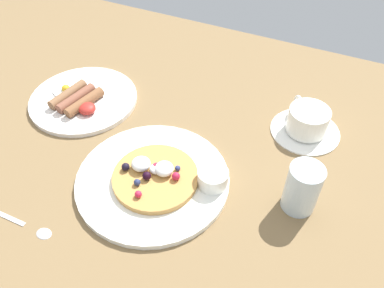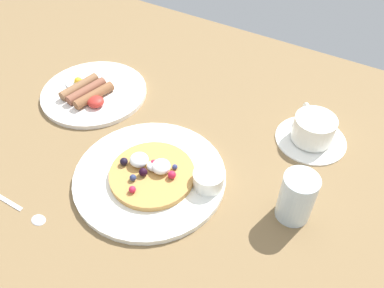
{
  "view_description": "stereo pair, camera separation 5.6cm",
  "coord_description": "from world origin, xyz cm",
  "px_view_note": "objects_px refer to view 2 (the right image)",
  "views": [
    {
      "loc": [
        27.89,
        -43.76,
        58.5
      ],
      "look_at": [
        5.36,
        4.83,
        4.0
      ],
      "focal_mm": 36.22,
      "sensor_mm": 36.0,
      "label": 1
    },
    {
      "loc": [
        32.86,
        -41.13,
        58.5
      ],
      "look_at": [
        5.36,
        4.83,
        4.0
      ],
      "focal_mm": 36.22,
      "sensor_mm": 36.0,
      "label": 2
    }
  ],
  "objects_px": {
    "coffee_saucer": "(311,139)",
    "water_glass": "(297,197)",
    "syrup_ramekin": "(208,179)",
    "coffee_cup": "(314,128)",
    "teaspoon": "(26,212)",
    "pancake_plate": "(150,176)",
    "breakfast_plate": "(94,93)"
  },
  "relations": [
    {
      "from": "pancake_plate",
      "to": "breakfast_plate",
      "type": "bearing_deg",
      "value": 151.38
    },
    {
      "from": "coffee_saucer",
      "to": "coffee_cup",
      "type": "xyz_separation_m",
      "value": [
        -0.0,
        0.0,
        0.03
      ]
    },
    {
      "from": "syrup_ramekin",
      "to": "coffee_saucer",
      "type": "height_order",
      "value": "syrup_ramekin"
    },
    {
      "from": "syrup_ramekin",
      "to": "coffee_cup",
      "type": "xyz_separation_m",
      "value": [
        0.12,
        0.23,
        0.01
      ]
    },
    {
      "from": "coffee_saucer",
      "to": "teaspoon",
      "type": "height_order",
      "value": "same"
    },
    {
      "from": "coffee_cup",
      "to": "teaspoon",
      "type": "height_order",
      "value": "coffee_cup"
    },
    {
      "from": "breakfast_plate",
      "to": "coffee_saucer",
      "type": "relative_size",
      "value": 1.69
    },
    {
      "from": "pancake_plate",
      "to": "teaspoon",
      "type": "height_order",
      "value": "pancake_plate"
    },
    {
      "from": "coffee_cup",
      "to": "teaspoon",
      "type": "relative_size",
      "value": 0.73
    },
    {
      "from": "syrup_ramekin",
      "to": "breakfast_plate",
      "type": "xyz_separation_m",
      "value": [
        -0.38,
        0.11,
        -0.02
      ]
    },
    {
      "from": "pancake_plate",
      "to": "water_glass",
      "type": "bearing_deg",
      "value": 13.41
    },
    {
      "from": "syrup_ramekin",
      "to": "teaspoon",
      "type": "bearing_deg",
      "value": -139.69
    },
    {
      "from": "pancake_plate",
      "to": "water_glass",
      "type": "relative_size",
      "value": 3.01
    },
    {
      "from": "pancake_plate",
      "to": "coffee_saucer",
      "type": "xyz_separation_m",
      "value": [
        0.23,
        0.26,
        -0.0
      ]
    },
    {
      "from": "breakfast_plate",
      "to": "coffee_saucer",
      "type": "xyz_separation_m",
      "value": [
        0.5,
        0.12,
        -0.0
      ]
    },
    {
      "from": "pancake_plate",
      "to": "breakfast_plate",
      "type": "relative_size",
      "value": 1.17
    },
    {
      "from": "pancake_plate",
      "to": "breakfast_plate",
      "type": "distance_m",
      "value": 0.31
    },
    {
      "from": "teaspoon",
      "to": "water_glass",
      "type": "distance_m",
      "value": 0.48
    },
    {
      "from": "teaspoon",
      "to": "coffee_saucer",
      "type": "bearing_deg",
      "value": 49.52
    },
    {
      "from": "breakfast_plate",
      "to": "coffee_saucer",
      "type": "distance_m",
      "value": 0.51
    },
    {
      "from": "coffee_saucer",
      "to": "coffee_cup",
      "type": "relative_size",
      "value": 1.44
    },
    {
      "from": "syrup_ramekin",
      "to": "breakfast_plate",
      "type": "distance_m",
      "value": 0.39
    },
    {
      "from": "breakfast_plate",
      "to": "coffee_cup",
      "type": "relative_size",
      "value": 2.43
    },
    {
      "from": "water_glass",
      "to": "teaspoon",
      "type": "bearing_deg",
      "value": -149.29
    },
    {
      "from": "syrup_ramekin",
      "to": "teaspoon",
      "type": "distance_m",
      "value": 0.34
    },
    {
      "from": "pancake_plate",
      "to": "syrup_ramekin",
      "type": "relative_size",
      "value": 5.08
    },
    {
      "from": "syrup_ramekin",
      "to": "breakfast_plate",
      "type": "height_order",
      "value": "syrup_ramekin"
    },
    {
      "from": "breakfast_plate",
      "to": "water_glass",
      "type": "xyz_separation_m",
      "value": [
        0.53,
        -0.08,
        0.04
      ]
    },
    {
      "from": "coffee_saucer",
      "to": "coffee_cup",
      "type": "distance_m",
      "value": 0.03
    },
    {
      "from": "coffee_saucer",
      "to": "water_glass",
      "type": "xyz_separation_m",
      "value": [
        0.03,
        -0.2,
        0.05
      ]
    },
    {
      "from": "pancake_plate",
      "to": "coffee_cup",
      "type": "xyz_separation_m",
      "value": [
        0.23,
        0.26,
        0.03
      ]
    },
    {
      "from": "breakfast_plate",
      "to": "coffee_cup",
      "type": "distance_m",
      "value": 0.51
    }
  ]
}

